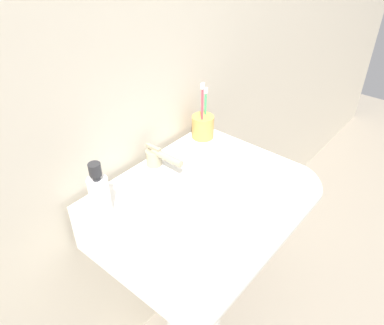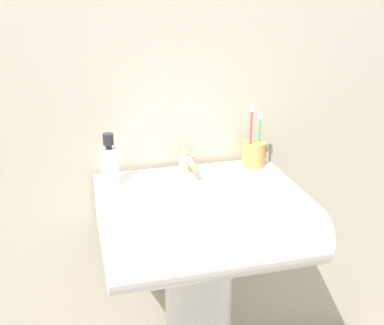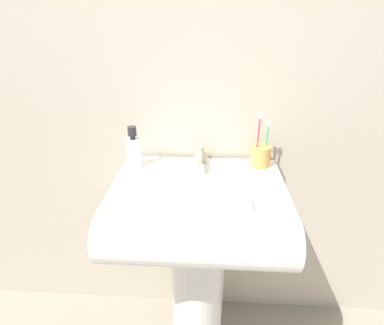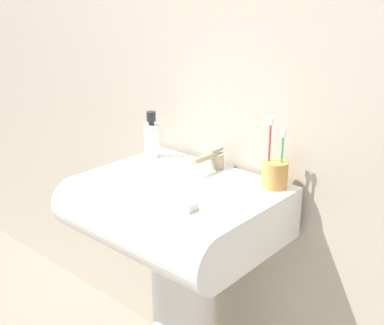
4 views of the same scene
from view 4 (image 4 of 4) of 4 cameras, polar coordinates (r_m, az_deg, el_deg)
name	(u,v)px [view 4 (image 4 of 4)]	position (r m, az deg, el deg)	size (l,w,h in m)	color
wall_back	(235,67)	(1.59, 5.08, 11.19)	(5.00, 0.05, 2.40)	#B7AD99
sink_pedestal	(184,321)	(1.75, -0.90, -18.25)	(0.22, 0.22, 0.71)	white
sink_basin	(171,212)	(1.49, -2.51, -5.89)	(0.60, 0.49, 0.16)	white
faucet	(213,159)	(1.59, 2.48, 0.37)	(0.05, 0.14, 0.07)	tan
toothbrush_cup	(275,173)	(1.46, 9.78, -1.28)	(0.08, 0.08, 0.21)	#D19347
soap_bottle	(152,138)	(1.71, -4.79, 2.89)	(0.05, 0.05, 0.16)	white
bar_soap	(182,204)	(1.31, -1.15, -4.93)	(0.08, 0.04, 0.02)	silver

